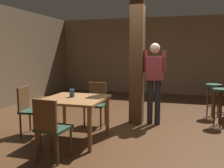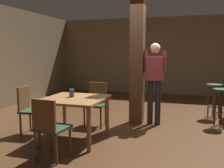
{
  "view_description": "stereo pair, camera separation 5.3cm",
  "coord_description": "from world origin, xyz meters",
  "px_view_note": "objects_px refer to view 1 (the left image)",
  "views": [
    {
      "loc": [
        0.86,
        -4.85,
        1.53
      ],
      "look_at": [
        -0.56,
        -0.15,
        0.91
      ],
      "focal_mm": 40.0,
      "sensor_mm": 36.0,
      "label": 1
    },
    {
      "loc": [
        0.91,
        -4.83,
        1.53
      ],
      "look_at": [
        -0.56,
        -0.15,
        0.91
      ],
      "focal_mm": 40.0,
      "sensor_mm": 36.0,
      "label": 2
    }
  ],
  "objects_px": {
    "dining_table": "(75,104)",
    "chair_west": "(30,108)",
    "chair_south": "(50,126)",
    "bar_stool_near": "(221,98)",
    "chair_north": "(96,101)",
    "standing_person": "(154,78)",
    "bar_stool_mid": "(213,92)",
    "napkin_cup": "(72,93)"
  },
  "relations": [
    {
      "from": "chair_west",
      "to": "standing_person",
      "type": "bearing_deg",
      "value": 32.28
    },
    {
      "from": "dining_table",
      "to": "chair_south",
      "type": "distance_m",
      "value": 0.9
    },
    {
      "from": "chair_north",
      "to": "bar_stool_mid",
      "type": "distance_m",
      "value": 2.8
    },
    {
      "from": "chair_north",
      "to": "napkin_cup",
      "type": "bearing_deg",
      "value": -98.0
    },
    {
      "from": "dining_table",
      "to": "bar_stool_mid",
      "type": "distance_m",
      "value": 3.4
    },
    {
      "from": "dining_table",
      "to": "chair_north",
      "type": "relative_size",
      "value": 1.16
    },
    {
      "from": "standing_person",
      "to": "bar_stool_near",
      "type": "bearing_deg",
      "value": 12.32
    },
    {
      "from": "dining_table",
      "to": "chair_south",
      "type": "bearing_deg",
      "value": -87.96
    },
    {
      "from": "chair_west",
      "to": "bar_stool_near",
      "type": "bearing_deg",
      "value": 25.23
    },
    {
      "from": "standing_person",
      "to": "chair_west",
      "type": "bearing_deg",
      "value": -147.72
    },
    {
      "from": "chair_west",
      "to": "standing_person",
      "type": "xyz_separation_m",
      "value": [
        2.12,
        1.34,
        0.5
      ]
    },
    {
      "from": "chair_north",
      "to": "chair_south",
      "type": "relative_size",
      "value": 1.0
    },
    {
      "from": "chair_north",
      "to": "chair_west",
      "type": "bearing_deg",
      "value": -136.09
    },
    {
      "from": "dining_table",
      "to": "standing_person",
      "type": "distance_m",
      "value": 1.84
    },
    {
      "from": "dining_table",
      "to": "bar_stool_mid",
      "type": "bearing_deg",
      "value": 43.74
    },
    {
      "from": "standing_person",
      "to": "bar_stool_mid",
      "type": "distance_m",
      "value": 1.66
    },
    {
      "from": "dining_table",
      "to": "standing_person",
      "type": "bearing_deg",
      "value": 48.67
    },
    {
      "from": "dining_table",
      "to": "bar_stool_near",
      "type": "bearing_deg",
      "value": 32.99
    },
    {
      "from": "chair_north",
      "to": "standing_person",
      "type": "bearing_deg",
      "value": 19.56
    },
    {
      "from": "dining_table",
      "to": "napkin_cup",
      "type": "xyz_separation_m",
      "value": [
        -0.09,
        0.07,
        0.18
      ]
    },
    {
      "from": "napkin_cup",
      "to": "standing_person",
      "type": "relative_size",
      "value": 0.08
    },
    {
      "from": "chair_south",
      "to": "napkin_cup",
      "type": "height_order",
      "value": "chair_south"
    },
    {
      "from": "dining_table",
      "to": "bar_stool_mid",
      "type": "relative_size",
      "value": 1.3
    },
    {
      "from": "chair_south",
      "to": "bar_stool_near",
      "type": "height_order",
      "value": "chair_south"
    },
    {
      "from": "chair_north",
      "to": "bar_stool_mid",
      "type": "relative_size",
      "value": 1.13
    },
    {
      "from": "chair_south",
      "to": "bar_stool_mid",
      "type": "bearing_deg",
      "value": 53.17
    },
    {
      "from": "bar_stool_near",
      "to": "standing_person",
      "type": "bearing_deg",
      "value": -167.68
    },
    {
      "from": "dining_table",
      "to": "standing_person",
      "type": "relative_size",
      "value": 0.6
    },
    {
      "from": "chair_south",
      "to": "standing_person",
      "type": "xyz_separation_m",
      "value": [
        1.16,
        2.24,
        0.5
      ]
    },
    {
      "from": "chair_north",
      "to": "bar_stool_mid",
      "type": "xyz_separation_m",
      "value": [
        2.42,
        1.41,
        0.09
      ]
    },
    {
      "from": "chair_west",
      "to": "bar_stool_mid",
      "type": "distance_m",
      "value": 4.11
    },
    {
      "from": "napkin_cup",
      "to": "bar_stool_near",
      "type": "bearing_deg",
      "value": 31.04
    },
    {
      "from": "dining_table",
      "to": "chair_west",
      "type": "relative_size",
      "value": 1.16
    },
    {
      "from": "bar_stool_near",
      "to": "chair_west",
      "type": "bearing_deg",
      "value": -154.77
    },
    {
      "from": "standing_person",
      "to": "bar_stool_mid",
      "type": "relative_size",
      "value": 2.18
    },
    {
      "from": "dining_table",
      "to": "chair_north",
      "type": "xyz_separation_m",
      "value": [
        0.03,
        0.94,
        -0.13
      ]
    },
    {
      "from": "chair_north",
      "to": "bar_stool_mid",
      "type": "bearing_deg",
      "value": 30.16
    },
    {
      "from": "chair_south",
      "to": "bar_stool_mid",
      "type": "height_order",
      "value": "chair_south"
    },
    {
      "from": "chair_west",
      "to": "napkin_cup",
      "type": "distance_m",
      "value": 0.9
    },
    {
      "from": "chair_north",
      "to": "chair_south",
      "type": "xyz_separation_m",
      "value": [
        -0.0,
        -1.83,
        0.0
      ]
    },
    {
      "from": "bar_stool_near",
      "to": "dining_table",
      "type": "bearing_deg",
      "value": -147.01
    },
    {
      "from": "chair_north",
      "to": "chair_south",
      "type": "height_order",
      "value": "same"
    }
  ]
}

